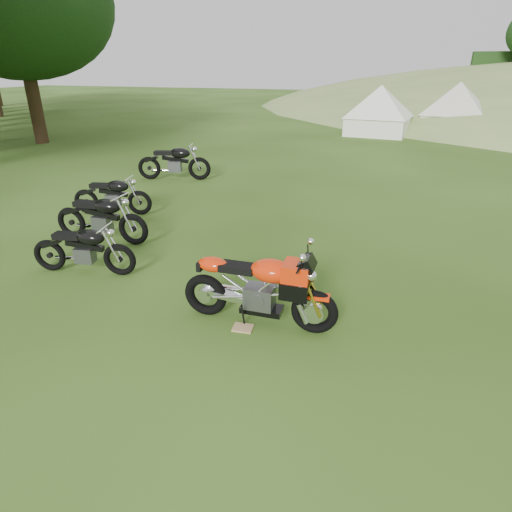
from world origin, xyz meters
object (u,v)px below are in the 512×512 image
(plywood_board, at_px, (243,328))
(tent_mid, at_px, (457,107))
(vintage_moto_b, at_px, (83,248))
(tent_left, at_px, (379,109))
(sport_motorcycle, at_px, (258,283))
(vintage_moto_a, at_px, (112,195))
(vintage_moto_c, at_px, (100,216))
(vintage_moto_d, at_px, (174,161))

(plywood_board, relative_size, tent_mid, 0.09)
(vintage_moto_b, relative_size, tent_left, 0.61)
(sport_motorcycle, relative_size, plywood_board, 7.66)
(vintage_moto_a, height_order, vintage_moto_b, vintage_moto_a)
(vintage_moto_b, distance_m, tent_mid, 21.43)
(sport_motorcycle, height_order, vintage_moto_a, sport_motorcycle)
(plywood_board, height_order, tent_mid, tent_mid)
(sport_motorcycle, relative_size, vintage_moto_b, 1.17)
(sport_motorcycle, height_order, vintage_moto_c, sport_motorcycle)
(vintage_moto_b, height_order, vintage_moto_c, vintage_moto_c)
(plywood_board, xyz_separation_m, vintage_moto_a, (-4.59, 3.52, 0.46))
(sport_motorcycle, bearing_deg, vintage_moto_b, 169.21)
(sport_motorcycle, height_order, plywood_board, sport_motorcycle)
(vintage_moto_a, height_order, tent_mid, tent_mid)
(tent_mid, bearing_deg, vintage_moto_c, -99.41)
(vintage_moto_a, bearing_deg, sport_motorcycle, -49.10)
(tent_left, bearing_deg, vintage_moto_b, -94.38)
(sport_motorcycle, relative_size, tent_mid, 0.69)
(plywood_board, relative_size, vintage_moto_b, 0.15)
(sport_motorcycle, xyz_separation_m, vintage_moto_d, (-5.00, 6.74, -0.04))
(vintage_moto_a, xyz_separation_m, tent_mid, (8.54, 17.41, 0.79))
(plywood_board, relative_size, tent_left, 0.09)
(vintage_moto_a, xyz_separation_m, vintage_moto_d, (-0.27, 3.42, 0.09))
(tent_left, relative_size, tent_mid, 0.97)
(vintage_moto_b, bearing_deg, plywood_board, -23.93)
(vintage_moto_b, xyz_separation_m, tent_mid, (7.05, 20.22, 0.81))
(vintage_moto_a, xyz_separation_m, tent_left, (4.82, 15.10, 0.76))
(plywood_board, relative_size, vintage_moto_a, 0.15)
(plywood_board, distance_m, tent_left, 18.67)
(vintage_moto_a, height_order, vintage_moto_c, vintage_moto_c)
(sport_motorcycle, relative_size, vintage_moto_d, 0.94)
(vintage_moto_a, relative_size, tent_left, 0.63)
(vintage_moto_d, xyz_separation_m, tent_mid, (8.81, 13.99, 0.70))
(sport_motorcycle, height_order, tent_left, tent_left)
(plywood_board, height_order, vintage_moto_c, vintage_moto_c)
(vintage_moto_c, xyz_separation_m, tent_left, (3.98, 16.61, 0.71))
(tent_mid, bearing_deg, vintage_moto_d, -109.47)
(sport_motorcycle, bearing_deg, plywood_board, -126.87)
(tent_mid, bearing_deg, plywood_board, -87.96)
(vintage_moto_b, height_order, tent_mid, tent_mid)
(plywood_board, distance_m, vintage_moto_b, 3.21)
(vintage_moto_b, xyz_separation_m, tent_left, (3.34, 17.91, 0.77))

